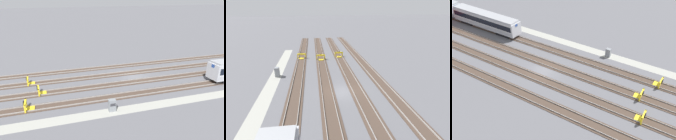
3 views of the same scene
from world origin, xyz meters
TOP-DOWN VIEW (x-y plane):
  - ground_plane at (0.00, 0.00)m, footprint 400.00×400.00m
  - service_walkway at (0.00, -10.59)m, footprint 54.00×2.00m
  - rail_track_nearest at (0.00, -6.62)m, footprint 90.00×2.23m
  - rail_track_near_inner at (0.00, -2.21)m, footprint 90.00×2.24m
  - rail_track_middle at (0.00, 2.21)m, footprint 90.00×2.24m
  - rail_track_far_inner at (0.00, 6.62)m, footprint 90.00×2.23m
  - bumper_stop_nearest_track at (-18.09, -6.63)m, footprint 1.36×2.00m
  - bumper_stop_near_inner_track at (-16.44, -2.20)m, footprint 1.37×2.01m
  - bumper_stop_middle_track at (-18.16, 2.22)m, footprint 1.37×2.01m
  - electrical_cabinet at (-7.58, -10.29)m, footprint 0.90×0.73m

SIDE VIEW (x-z plane):
  - ground_plane at x=0.00m, z-range 0.00..0.00m
  - service_walkway at x=0.00m, z-range 0.00..0.01m
  - rail_track_nearest at x=0.00m, z-range -0.06..0.15m
  - rail_track_near_inner at x=0.00m, z-range -0.06..0.15m
  - rail_track_middle at x=0.00m, z-range -0.06..0.15m
  - rail_track_far_inner at x=0.00m, z-range -0.06..0.15m
  - bumper_stop_nearest_track at x=-18.09m, z-range -0.10..1.12m
  - bumper_stop_near_inner_track at x=-16.44m, z-range -0.10..1.12m
  - bumper_stop_middle_track at x=-18.16m, z-range -0.10..1.12m
  - electrical_cabinet at x=-7.58m, z-range 0.00..1.60m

